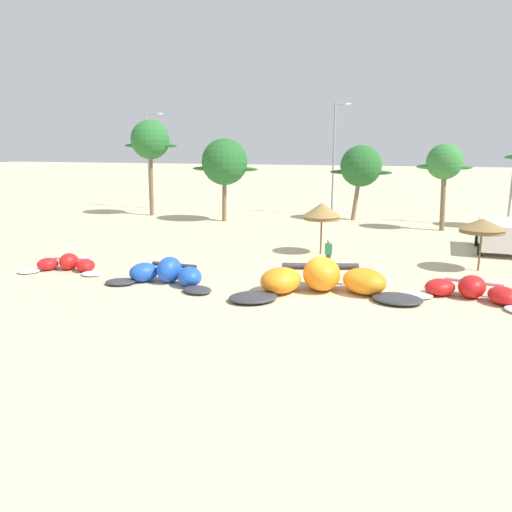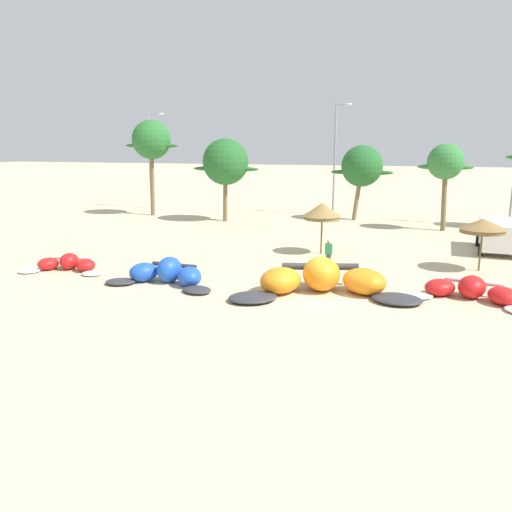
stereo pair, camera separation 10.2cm
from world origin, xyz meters
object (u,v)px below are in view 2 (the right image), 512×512
at_px(kite_center, 471,291).
at_px(person_near_kites, 329,255).
at_px(kite_left, 166,274).
at_px(kite_left_of_center, 322,280).
at_px(beach_umbrella_near_van, 322,211).
at_px(parked_car_second, 498,234).
at_px(kite_far_left, 67,264).
at_px(palm_left_of_gap, 362,167).
at_px(palm_center_left, 446,163).
at_px(palm_left, 225,162).
at_px(lamppost_west_center, 336,154).
at_px(beach_umbrella_middle, 483,226).
at_px(palm_leftmost, 151,141).
at_px(lamppost_west, 151,156).

height_order(kite_center, person_near_kites, person_near_kites).
bearing_deg(kite_left, kite_left_of_center, 4.23).
height_order(beach_umbrella_near_van, parked_car_second, beach_umbrella_near_van).
bearing_deg(person_near_kites, kite_center, -26.60).
xyz_separation_m(kite_far_left, kite_center, (19.31, 0.51, 0.04)).
bearing_deg(beach_umbrella_near_van, palm_left_of_gap, 85.85).
height_order(beach_umbrella_near_van, palm_center_left, palm_center_left).
height_order(palm_left, lamppost_west_center, lamppost_west_center).
bearing_deg(beach_umbrella_middle, parked_car_second, 72.83).
height_order(parked_car_second, person_near_kites, parked_car_second).
bearing_deg(kite_left, beach_umbrella_middle, 25.12).
relative_size(kite_left_of_center, person_near_kites, 5.05).
bearing_deg(palm_left_of_gap, person_near_kites, -90.08).
xyz_separation_m(kite_center, palm_left, (-17.12, 17.63, 4.50)).
bearing_deg(kite_left, person_near_kites, 33.58).
height_order(beach_umbrella_middle, lamppost_west_center, lamppost_west_center).
distance_m(parked_car_second, palm_center_left, 8.41).
bearing_deg(lamppost_west_center, kite_far_left, -113.13).
distance_m(beach_umbrella_near_van, beach_umbrella_middle, 8.62).
xyz_separation_m(kite_far_left, kite_left, (6.02, -0.83, 0.13)).
height_order(kite_left_of_center, palm_leftmost, palm_leftmost).
distance_m(kite_left_of_center, lamppost_west, 32.62).
relative_size(parked_car_second, palm_left_of_gap, 0.78).
distance_m(beach_umbrella_near_van, parked_car_second, 10.85).
bearing_deg(kite_left, beach_umbrella_near_van, 55.39).
bearing_deg(palm_left, lamppost_west_center, 37.03).
height_order(palm_leftmost, palm_center_left, palm_leftmost).
relative_size(palm_left, palm_center_left, 1.06).
bearing_deg(kite_left, palm_center_left, 55.39).
height_order(beach_umbrella_near_van, palm_left, palm_left).
bearing_deg(palm_left, palm_left_of_gap, 18.68).
relative_size(kite_left_of_center, beach_umbrella_near_van, 2.71).
distance_m(palm_leftmost, palm_left, 7.78).
height_order(kite_left, person_near_kites, person_near_kites).
distance_m(palm_leftmost, lamppost_west, 5.45).
bearing_deg(beach_umbrella_middle, person_near_kites, -163.91).
bearing_deg(kite_left_of_center, beach_umbrella_middle, 40.96).
bearing_deg(person_near_kites, kite_left, -146.42).
distance_m(kite_left, beach_umbrella_middle, 15.90).
bearing_deg(kite_left, kite_center, 5.77).
bearing_deg(parked_car_second, palm_leftmost, 163.06).
bearing_deg(palm_leftmost, kite_left, -61.18).
bearing_deg(lamppost_west, lamppost_west_center, 0.32).
bearing_deg(lamppost_west_center, beach_umbrella_near_van, -84.85).
distance_m(kite_center, beach_umbrella_middle, 5.80).
bearing_deg(palm_left, person_near_kites, -53.42).
xyz_separation_m(kite_left_of_center, palm_left_of_gap, (-0.29, 22.07, 3.93)).
height_order(kite_far_left, palm_leftmost, palm_leftmost).
bearing_deg(person_near_kites, beach_umbrella_middle, 16.09).
distance_m(kite_left, palm_left, 19.85).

